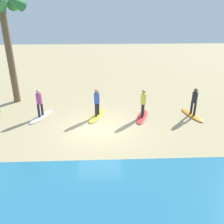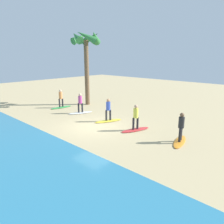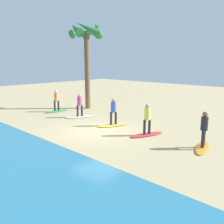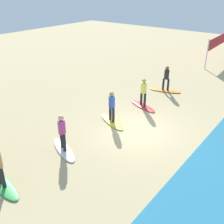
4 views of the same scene
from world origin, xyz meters
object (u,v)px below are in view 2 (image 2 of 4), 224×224
object	(u,v)px
surfer_orange	(181,125)
surfer_white	(80,101)
surfboard_yellow	(108,121)
surfboard_white	(81,113)
surfboard_red	(135,130)
surfer_red	(136,115)
surfboard_green	(61,107)
palm_tree	(86,45)
surfer_yellow	(108,108)
surfer_green	(61,97)
surfboard_orange	(180,142)

from	to	relation	value
surfer_orange	surfer_white	size ratio (longest dim) A/B	1.00
surfboard_yellow	surfboard_white	bearing A→B (deg)	-68.41
surfboard_red	surfer_red	distance (m)	0.99
surfboard_green	palm_tree	bearing A→B (deg)	171.93
surfer_white	palm_tree	size ratio (longest dim) A/B	0.23
surfer_yellow	surfer_green	size ratio (longest dim) A/B	1.00
surfer_red	surfboard_yellow	size ratio (longest dim) A/B	0.78
surfer_yellow	surfboard_green	size ratio (longest dim) A/B	0.78
surfboard_orange	surfboard_green	bearing A→B (deg)	-106.14
surfer_orange	surfboard_green	xyz separation A→B (m)	(11.98, -0.19, -0.99)
surfboard_orange	surfboard_yellow	xyz separation A→B (m)	(5.72, -0.10, 0.00)
surfer_green	surfer_white	bearing A→B (deg)	179.29
surfboard_orange	surfer_yellow	bearing A→B (deg)	-106.23
surfer_red	palm_tree	world-z (taller)	palm_tree
surfboard_white	surfboard_red	bearing A→B (deg)	110.01
surfboard_yellow	surfer_green	size ratio (longest dim) A/B	1.28
surfer_orange	surfboard_white	world-z (taller)	surfer_orange
palm_tree	surfboard_white	bearing A→B (deg)	129.40
surfer_yellow	surfboard_white	size ratio (longest dim) A/B	0.78
surfboard_red	palm_tree	bearing A→B (deg)	-90.91
surfer_red	surfboard_white	bearing A→B (deg)	-2.66
surfer_orange	surfboard_white	xyz separation A→B (m)	(9.05, -0.16, -0.99)
palm_tree	surfer_yellow	bearing A→B (deg)	153.52
surfboard_orange	surfer_red	world-z (taller)	surfer_red
surfboard_orange	surfboard_white	distance (m)	9.06
surfboard_orange	surfer_red	size ratio (longest dim) A/B	1.28
surfer_orange	surfer_red	xyz separation A→B (m)	(3.04, 0.12, 0.00)
surfboard_white	surfer_green	distance (m)	3.09
surfer_green	palm_tree	distance (m)	5.44
surfer_orange	surfboard_red	xyz separation A→B (m)	(3.04, 0.12, -0.99)
surfer_red	surfboard_yellow	xyz separation A→B (m)	(2.68, -0.22, -0.99)
surfer_orange	surfboard_red	distance (m)	3.20
surfer_red	palm_tree	distance (m)	9.94
surfer_orange	surfer_yellow	bearing A→B (deg)	-1.01
surfer_green	surfboard_red	bearing A→B (deg)	177.97
surfboard_orange	surfboard_white	bearing A→B (deg)	-106.20
surfboard_red	surfboard_white	distance (m)	6.02
surfboard_white	surfer_green	xyz separation A→B (m)	(2.92, -0.04, 0.99)
surfer_red	surfboard_red	bearing A→B (deg)	0.00
surfboard_red	surfer_red	bearing A→B (deg)	0.00
surfboard_yellow	palm_tree	bearing A→B (deg)	-93.94
surfboard_green	surfer_green	xyz separation A→B (m)	(-0.00, 0.00, 0.99)
surfboard_orange	palm_tree	bearing A→B (deg)	-119.50
surfboard_yellow	palm_tree	size ratio (longest dim) A/B	0.29
surfer_yellow	palm_tree	size ratio (longest dim) A/B	0.23
surfboard_green	palm_tree	size ratio (longest dim) A/B	0.29
surfboard_yellow	surfboard_green	size ratio (longest dim) A/B	1.00
surfer_red	surfer_green	size ratio (longest dim) A/B	1.00
surfer_red	surfboard_white	world-z (taller)	surfer_red
surfboard_yellow	surfer_green	xyz separation A→B (m)	(6.26, -0.09, 0.99)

